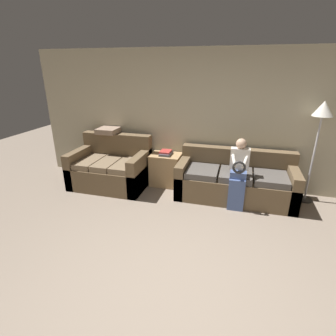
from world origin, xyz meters
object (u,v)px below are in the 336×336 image
(side_shelf, at_px, (166,169))
(book_stack, at_px, (166,153))
(floor_lamp, at_px, (322,118))
(couch_main, at_px, (235,181))
(couch_side, at_px, (111,169))
(throw_pillow, at_px, (108,131))
(child_left_seated, at_px, (238,171))

(side_shelf, xyz_separation_m, book_stack, (0.01, -0.01, 0.34))
(floor_lamp, bearing_deg, side_shelf, -179.79)
(floor_lamp, bearing_deg, couch_main, -170.22)
(side_shelf, bearing_deg, floor_lamp, 0.21)
(couch_main, xyz_separation_m, couch_side, (-2.38, -0.10, 0.03))
(side_shelf, height_order, throw_pillow, throw_pillow)
(side_shelf, distance_m, floor_lamp, 2.81)
(couch_main, relative_size, child_left_seated, 1.75)
(book_stack, relative_size, throw_pillow, 0.78)
(couch_main, bearing_deg, book_stack, 171.72)
(couch_main, bearing_deg, side_shelf, 171.49)
(couch_side, bearing_deg, book_stack, 15.86)
(side_shelf, distance_m, book_stack, 0.34)
(throw_pillow, bearing_deg, side_shelf, -1.59)
(book_stack, distance_m, floor_lamp, 2.68)
(couch_side, xyz_separation_m, throw_pillow, (-0.18, 0.34, 0.68))
(couch_side, bearing_deg, side_shelf, 16.27)
(book_stack, distance_m, throw_pillow, 1.27)
(side_shelf, bearing_deg, couch_side, -163.73)
(child_left_seated, height_order, book_stack, child_left_seated)
(couch_main, distance_m, throw_pillow, 2.67)
(couch_side, height_order, book_stack, couch_side)
(book_stack, height_order, floor_lamp, floor_lamp)
(side_shelf, xyz_separation_m, floor_lamp, (2.57, 0.01, 1.14))
(couch_side, xyz_separation_m, child_left_seated, (2.42, -0.24, 0.30))
(couch_main, xyz_separation_m, side_shelf, (-1.35, 0.20, 0.01))
(couch_main, height_order, couch_side, couch_side)
(couch_main, relative_size, couch_side, 1.42)
(couch_main, relative_size, side_shelf, 3.22)
(book_stack, xyz_separation_m, throw_pillow, (-1.22, 0.04, 0.35))
(book_stack, relative_size, floor_lamp, 0.18)
(child_left_seated, height_order, side_shelf, child_left_seated)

